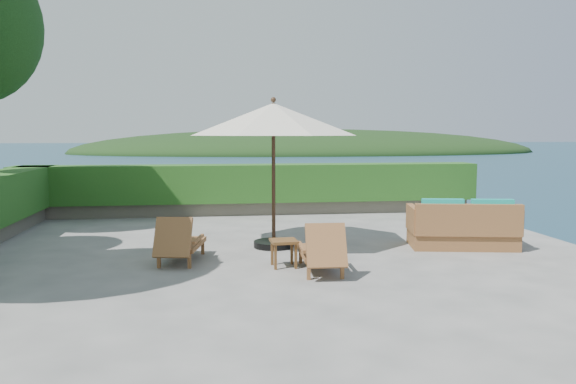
{
  "coord_description": "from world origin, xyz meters",
  "views": [
    {
      "loc": [
        -1.12,
        -9.5,
        2.19
      ],
      "look_at": [
        0.3,
        0.8,
        1.1
      ],
      "focal_mm": 35.0,
      "sensor_mm": 36.0,
      "label": 1
    }
  ],
  "objects": [
    {
      "name": "ground",
      "position": [
        0.0,
        0.0,
        0.0
      ],
      "size": [
        12.0,
        12.0,
        0.0
      ],
      "primitive_type": "plane",
      "color": "gray",
      "rests_on": "ground"
    },
    {
      "name": "foundation",
      "position": [
        0.0,
        0.0,
        -1.55
      ],
      "size": [
        12.0,
        12.0,
        3.0
      ],
      "primitive_type": "cube",
      "color": "#5E574B",
      "rests_on": "ocean"
    },
    {
      "name": "offshore_island",
      "position": [
        25.0,
        140.0,
        -3.0
      ],
      "size": [
        126.0,
        57.6,
        12.6
      ],
      "primitive_type": "ellipsoid",
      "color": "black",
      "rests_on": "ocean"
    },
    {
      "name": "planter_wall_far",
      "position": [
        0.0,
        5.6,
        0.18
      ],
      "size": [
        12.0,
        0.6,
        0.36
      ],
      "primitive_type": "cube",
      "color": "#6E6658",
      "rests_on": "ground"
    },
    {
      "name": "hedge_far",
      "position": [
        0.0,
        5.6,
        0.85
      ],
      "size": [
        12.4,
        0.9,
        1.0
      ],
      "primitive_type": "cube",
      "color": "#194D16",
      "rests_on": "planter_wall_far"
    },
    {
      "name": "patio_umbrella",
      "position": [
        0.06,
        1.09,
        2.42
      ],
      "size": [
        4.0,
        4.0,
        2.87
      ],
      "rotation": [
        0.0,
        0.0,
        0.3
      ],
      "color": "black",
      "rests_on": "ground"
    },
    {
      "name": "lounge_left",
      "position": [
        -1.66,
        0.02,
        0.35
      ],
      "size": [
        0.85,
        1.53,
        0.84
      ],
      "rotation": [
        0.0,
        0.0,
        -0.19
      ],
      "color": "brown",
      "rests_on": "ground"
    },
    {
      "name": "lounge_right",
      "position": [
        0.59,
        -0.98,
        0.35
      ],
      "size": [
        0.71,
        1.5,
        0.85
      ],
      "rotation": [
        0.0,
        0.0,
        -0.05
      ],
      "color": "brown",
      "rests_on": "ground"
    },
    {
      "name": "side_table",
      "position": [
        0.05,
        -0.52,
        0.37
      ],
      "size": [
        0.45,
        0.45,
        0.45
      ],
      "rotation": [
        0.0,
        0.0,
        0.05
      ],
      "color": "brown",
      "rests_on": "ground"
    },
    {
      "name": "wicker_loveseat",
      "position": [
        3.65,
        0.55,
        0.38
      ],
      "size": [
        2.14,
        1.37,
        0.98
      ],
      "rotation": [
        0.0,
        0.0,
        -0.19
      ],
      "color": "brown",
      "rests_on": "ground"
    }
  ]
}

